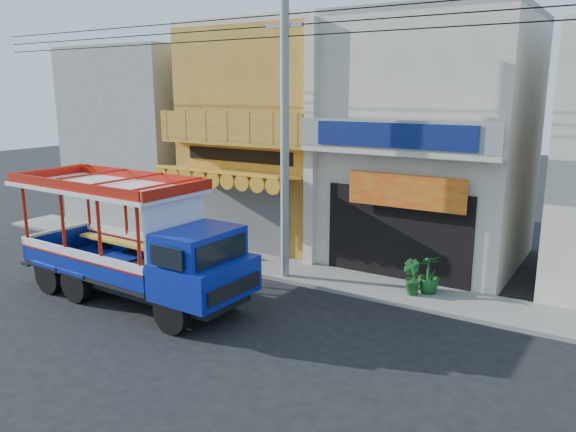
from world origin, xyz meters
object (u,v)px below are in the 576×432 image
object	(u,v)px
songthaew_truck	(144,246)
utility_pole	(289,117)
green_sign	(202,243)
potted_plant_b	(412,277)
potted_plant_c	(429,274)

from	to	relation	value
songthaew_truck	utility_pole	bearing A→B (deg)	58.88
songthaew_truck	green_sign	distance (m)	4.67
potted_plant_b	potted_plant_c	size ratio (longest dim) A/B	0.90
songthaew_truck	potted_plant_c	bearing A→B (deg)	36.09
utility_pole	potted_plant_b	size ratio (longest dim) A/B	28.15
songthaew_truck	potted_plant_c	size ratio (longest dim) A/B	6.82
green_sign	potted_plant_b	size ratio (longest dim) A/B	0.96
green_sign	potted_plant_c	world-z (taller)	potted_plant_c
green_sign	potted_plant_b	world-z (taller)	potted_plant_b
songthaew_truck	potted_plant_b	world-z (taller)	songthaew_truck
potted_plant_c	green_sign	bearing A→B (deg)	-46.78
utility_pole	songthaew_truck	world-z (taller)	utility_pole
utility_pole	potted_plant_c	xyz separation A→B (m)	(4.15, 0.91, -4.36)
songthaew_truck	potted_plant_b	xyz separation A→B (m)	(6.05, 4.33, -1.06)
green_sign	utility_pole	bearing A→B (deg)	-6.48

